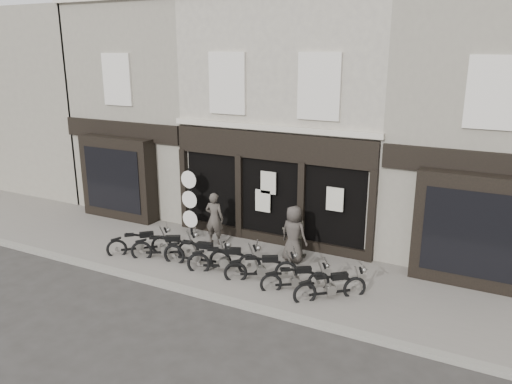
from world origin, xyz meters
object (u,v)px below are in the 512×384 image
at_px(motorcycle_1, 166,249).
at_px(motorcycle_4, 262,270).
at_px(motorcycle_5, 296,281).
at_px(man_right, 294,234).
at_px(motorcycle_3, 225,262).
at_px(man_centre, 294,232).
at_px(motorcycle_6, 331,289).
at_px(motorcycle_2, 198,256).
at_px(man_left, 214,218).
at_px(advert_sign_post, 190,205).
at_px(motorcycle_0, 140,245).

distance_m(motorcycle_1, motorcycle_4, 3.40).
height_order(motorcycle_5, man_right, man_right).
bearing_deg(motorcycle_5, motorcycle_3, 145.07).
distance_m(motorcycle_4, man_centre, 2.07).
bearing_deg(motorcycle_1, motorcycle_4, -29.81).
distance_m(motorcycle_1, motorcycle_6, 5.53).
height_order(motorcycle_2, man_left, man_left).
height_order(motorcycle_1, motorcycle_4, motorcycle_1).
bearing_deg(motorcycle_4, motorcycle_3, 152.39).
bearing_deg(man_right, motorcycle_6, 146.17).
relative_size(motorcycle_1, motorcycle_3, 0.94).
relative_size(motorcycle_6, advert_sign_post, 0.66).
height_order(motorcycle_1, advert_sign_post, advert_sign_post).
bearing_deg(motorcycle_1, motorcycle_5, -31.22).
relative_size(motorcycle_4, man_left, 1.08).
bearing_deg(motorcycle_2, man_centre, 30.37).
xyz_separation_m(motorcycle_4, motorcycle_6, (2.13, -0.16, -0.01)).
distance_m(motorcycle_6, man_left, 5.20).
relative_size(motorcycle_0, motorcycle_2, 0.76).
height_order(motorcycle_0, man_centre, man_centre).
xyz_separation_m(motorcycle_4, man_left, (-2.67, 1.75, 0.61)).
bearing_deg(motorcycle_3, motorcycle_0, 156.77).
bearing_deg(man_left, man_centre, 179.53).
xyz_separation_m(motorcycle_1, motorcycle_2, (1.23, -0.03, 0.01)).
distance_m(motorcycle_2, man_right, 3.00).
bearing_deg(man_left, motorcycle_4, 141.41).
relative_size(motorcycle_2, motorcycle_3, 1.07).
bearing_deg(motorcycle_5, man_right, 82.47).
bearing_deg(motorcycle_3, man_centre, 32.09).
relative_size(motorcycle_4, advert_sign_post, 0.76).
xyz_separation_m(man_centre, advert_sign_post, (-3.99, 0.05, 0.30)).
bearing_deg(motorcycle_2, man_left, 95.00).
xyz_separation_m(motorcycle_0, advert_sign_post, (0.52, 2.12, 0.85)).
distance_m(motorcycle_2, motorcycle_3, 0.96).
bearing_deg(motorcycle_0, man_centre, -17.07).
height_order(motorcycle_4, man_centre, man_centre).
height_order(motorcycle_4, man_right, man_right).
relative_size(man_left, advert_sign_post, 0.70).
bearing_deg(man_left, motorcycle_5, 148.35).
height_order(motorcycle_1, man_centre, man_centre).
bearing_deg(motorcycle_2, motorcycle_5, -12.20).
bearing_deg(motorcycle_3, motorcycle_1, 154.92).
height_order(motorcycle_5, motorcycle_6, motorcycle_6).
relative_size(motorcycle_0, man_right, 0.94).
relative_size(man_centre, man_right, 0.91).
relative_size(motorcycle_0, motorcycle_5, 0.98).
height_order(motorcycle_4, advert_sign_post, advert_sign_post).
relative_size(motorcycle_5, man_right, 0.96).
distance_m(man_left, man_centre, 2.82).
xyz_separation_m(motorcycle_6, man_centre, (-1.99, 2.15, 0.54)).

